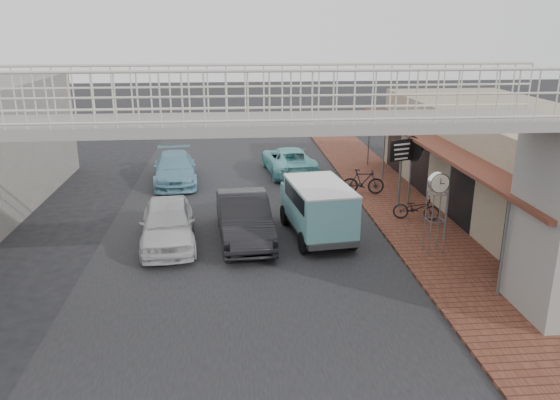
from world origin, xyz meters
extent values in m
plane|color=black|center=(0.00, 0.00, 0.00)|extent=(120.00, 120.00, 0.00)
cube|color=black|center=(0.00, 0.00, 0.01)|extent=(10.00, 60.00, 0.01)
cube|color=brown|center=(6.50, 3.00, 0.05)|extent=(3.00, 40.00, 0.10)
cube|color=gray|center=(11.00, 4.00, 2.00)|extent=(6.00, 18.00, 4.00)
cube|color=brown|center=(7.70, 4.00, 2.90)|extent=(1.80, 18.00, 0.12)
cube|color=silver|center=(8.05, 7.50, 3.30)|extent=(0.08, 2.60, 0.90)
cube|color=#B21914|center=(8.05, 1.00, 3.30)|extent=(0.08, 2.20, 0.80)
cube|color=gray|center=(7.60, -4.00, 2.50)|extent=(1.20, 2.40, 5.00)
cube|color=gray|center=(0.00, -4.00, 5.12)|extent=(14.00, 2.00, 0.24)
cube|color=beige|center=(0.00, -3.05, 5.79)|extent=(14.00, 0.08, 1.10)
cube|color=beige|center=(0.00, -4.95, 5.79)|extent=(14.00, 0.08, 1.10)
imported|color=silver|center=(-2.61, 1.72, 0.77)|extent=(2.22, 4.64, 1.53)
imported|color=black|center=(0.00, 1.94, 0.81)|extent=(2.07, 5.02, 1.62)
imported|color=#75C8CC|center=(2.51, 10.98, 0.67)|extent=(2.71, 5.05, 1.35)
imported|color=#6AA2B9|center=(-3.12, 9.61, 0.70)|extent=(2.44, 5.01, 1.40)
cylinder|color=black|center=(1.59, 3.35, 0.37)|extent=(0.34, 0.77, 0.74)
cylinder|color=black|center=(3.23, 3.55, 0.37)|extent=(0.34, 0.77, 0.74)
cylinder|color=black|center=(1.94, 0.51, 0.37)|extent=(0.34, 0.77, 0.74)
cylinder|color=black|center=(3.58, 0.71, 0.37)|extent=(0.34, 0.77, 0.74)
cube|color=#67ABB3|center=(2.62, 1.71, 1.25)|extent=(2.20, 3.59, 1.43)
cube|color=#67ABB3|center=(2.38, 3.66, 1.01)|extent=(1.82, 1.16, 0.95)
cube|color=black|center=(2.62, 1.71, 1.64)|extent=(2.17, 2.96, 0.53)
cube|color=silver|center=(2.62, 1.71, 1.99)|extent=(2.22, 3.59, 0.06)
imported|color=black|center=(6.62, 3.18, 0.56)|extent=(1.84, 1.07, 0.92)
imported|color=black|center=(5.38, 6.70, 0.66)|extent=(1.91, 0.76, 1.12)
cylinder|color=#59595B|center=(5.88, 0.24, 1.12)|extent=(0.04, 0.04, 2.04)
cylinder|color=#59595B|center=(6.36, 0.28, 1.12)|extent=(0.04, 0.04, 2.04)
cylinder|color=#59595B|center=(5.92, -0.24, 1.12)|extent=(0.04, 0.04, 2.04)
cylinder|color=#59595B|center=(6.40, -0.20, 1.12)|extent=(0.04, 0.04, 2.04)
cylinder|color=silver|center=(6.14, 0.02, 2.48)|extent=(0.68, 0.28, 0.66)
cylinder|color=beige|center=(6.15, -0.10, 2.48)|extent=(0.58, 0.07, 0.58)
cylinder|color=beige|center=(6.13, 0.14, 2.48)|extent=(0.58, 0.07, 0.58)
cylinder|color=#59595B|center=(6.38, 4.67, 1.50)|extent=(0.10, 0.10, 2.79)
cube|color=black|center=(6.39, 4.64, 2.51)|extent=(1.11, 0.44, 0.87)
cone|color=black|center=(7.16, 4.91, 2.51)|extent=(0.90, 1.19, 1.06)
cube|color=white|center=(6.35, 4.59, 2.46)|extent=(0.73, 0.26, 0.58)
camera|label=1|loc=(-0.34, -16.07, 7.18)|focal=35.00mm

